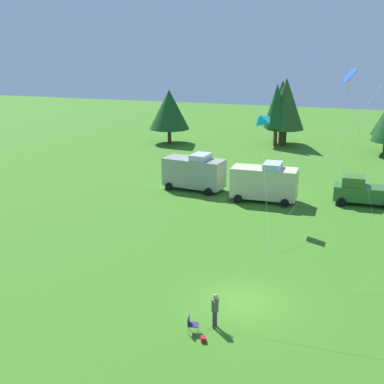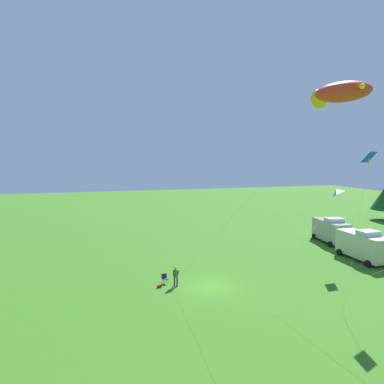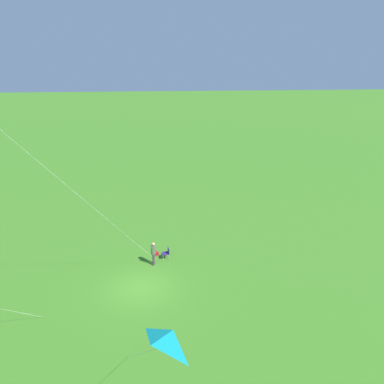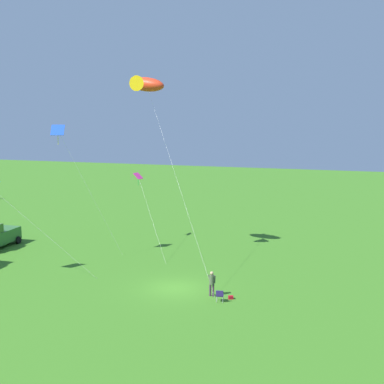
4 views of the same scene
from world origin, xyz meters
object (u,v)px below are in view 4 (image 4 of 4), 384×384
folding_chair (220,295)px  kite_diamond_rainbow (139,179)px  backpack_on_grass (231,297)px  kite_diamond_blue (59,133)px  kite_large_fish (145,84)px  person_kite_flyer (212,282)px

folding_chair → kite_diamond_rainbow: kite_diamond_rainbow is taller
folding_chair → backpack_on_grass: 1.03m
folding_chair → kite_diamond_blue: 19.13m
backpack_on_grass → kite_diamond_blue: bearing=71.9°
kite_diamond_blue → kite_diamond_rainbow: (7.80, -3.69, -4.56)m
kite_large_fish → kite_diamond_blue: 8.15m
backpack_on_grass → kite_diamond_rainbow: kite_diamond_rainbow is taller
kite_diamond_blue → kite_large_fish: bearing=-59.9°
person_kite_flyer → folding_chair: 1.34m
kite_diamond_blue → backpack_on_grass: bearing=-108.1°
kite_diamond_rainbow → backpack_on_grass: bearing=-137.1°
person_kite_flyer → folding_chair: bearing=-131.9°
person_kite_flyer → backpack_on_grass: 1.66m
kite_large_fish → kite_diamond_blue: size_ratio=1.36×
kite_diamond_blue → kite_diamond_rainbow: kite_diamond_blue is taller
person_kite_flyer → kite_diamond_rainbow: 17.36m
kite_large_fish → kite_diamond_rainbow: bearing=30.0°
folding_chair → kite_diamond_rainbow: (13.69, 11.41, 5.61)m
kite_diamond_rainbow → person_kite_flyer: bearing=-140.2°
folding_chair → kite_diamond_rainbow: size_ratio=0.12×
person_kite_flyer → kite_diamond_blue: size_ratio=0.15×
person_kite_flyer → kite_large_fish: 18.05m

